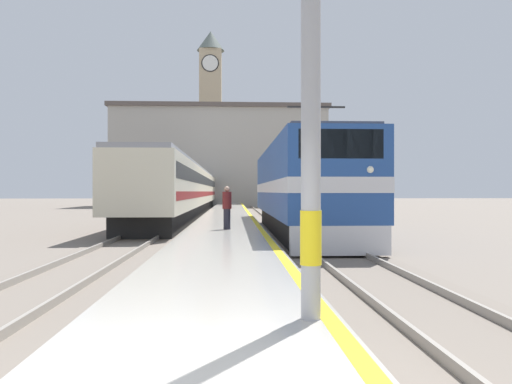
% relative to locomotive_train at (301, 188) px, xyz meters
% --- Properties ---
extents(ground_plane, '(200.00, 200.00, 0.00)m').
position_rel_locomotive_train_xyz_m(ground_plane, '(-3.19, 12.17, -1.97)').
color(ground_plane, '#70665B').
extents(platform, '(2.97, 140.00, 0.42)m').
position_rel_locomotive_train_xyz_m(platform, '(-3.19, 7.17, -1.76)').
color(platform, '#ADA89E').
rests_on(platform, ground).
extents(rail_track_near, '(2.83, 140.00, 0.16)m').
position_rel_locomotive_train_xyz_m(rail_track_near, '(0.00, 7.17, -1.94)').
color(rail_track_near, '#70665B').
rests_on(rail_track_near, ground).
extents(rail_track_far, '(2.84, 140.00, 0.16)m').
position_rel_locomotive_train_xyz_m(rail_track_far, '(-6.46, 7.17, -1.94)').
color(rail_track_far, '#70665B').
rests_on(rail_track_far, ground).
extents(locomotive_train, '(2.92, 16.12, 4.82)m').
position_rel_locomotive_train_xyz_m(locomotive_train, '(0.00, 0.00, 0.00)').
color(locomotive_train, black).
rests_on(locomotive_train, ground).
extents(passenger_train, '(2.92, 52.19, 3.60)m').
position_rel_locomotive_train_xyz_m(passenger_train, '(-6.46, 22.80, -0.01)').
color(passenger_train, black).
rests_on(passenger_train, ground).
extents(person_on_platform, '(0.34, 0.34, 1.61)m').
position_rel_locomotive_train_xyz_m(person_on_platform, '(-3.13, -2.67, -0.71)').
color(person_on_platform, '#23232D').
rests_on(person_on_platform, platform).
extents(clock_tower, '(4.01, 4.01, 25.55)m').
position_rel_locomotive_train_xyz_m(clock_tower, '(-6.13, 52.62, 11.51)').
color(clock_tower, tan).
rests_on(clock_tower, ground).
extents(station_building, '(26.52, 10.59, 12.35)m').
position_rel_locomotive_train_xyz_m(station_building, '(-4.46, 42.42, 4.23)').
color(station_building, '#A8A399').
rests_on(station_building, ground).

